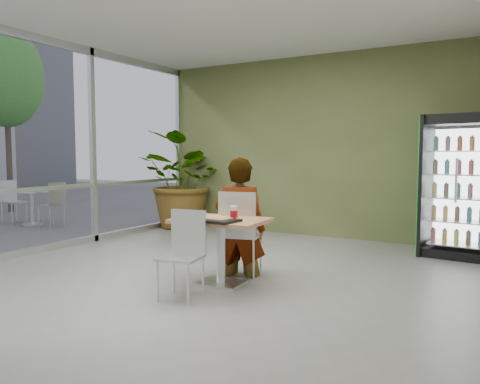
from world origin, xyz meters
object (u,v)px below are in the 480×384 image
seated_woman (240,229)px  cafeteria_tray (216,220)px  dining_table (221,238)px  soda_cup (234,213)px  beverage_fridge (458,186)px  chair_far (239,227)px  potted_plant (185,180)px  chair_near (185,246)px

seated_woman → cafeteria_tray: 0.76m
dining_table → cafeteria_tray: cafeteria_tray is taller
dining_table → soda_cup: soda_cup is taller
dining_table → beverage_fridge: 3.66m
chair_far → beverage_fridge: size_ratio=0.51×
beverage_fridge → potted_plant: bearing=-176.1°
chair_far → potted_plant: potted_plant is taller
beverage_fridge → potted_plant: beverage_fridge is taller
cafeteria_tray → beverage_fridge: beverage_fridge is taller
dining_table → cafeteria_tray: 0.32m
cafeteria_tray → beverage_fridge: 3.77m
chair_near → seated_woman: seated_woman is taller
potted_plant → beverage_fridge: bearing=-2.0°
soda_cup → seated_woman: bearing=113.5°
chair_far → beverage_fridge: 3.32m
seated_woman → soda_cup: seated_woman is taller
cafeteria_tray → potted_plant: size_ratio=0.24×
potted_plant → dining_table: bearing=-47.9°
soda_cup → potted_plant: (-3.00, 3.15, 0.13)m
chair_far → seated_woman: bearing=-78.1°
chair_far → potted_plant: bearing=-58.0°
chair_far → cafeteria_tray: (0.10, -0.66, 0.16)m
dining_table → chair_near: (-0.11, -0.53, -0.02)m
beverage_fridge → potted_plant: 4.95m
chair_far → chair_near: chair_far is taller
chair_near → soda_cup: size_ratio=5.80×
cafeteria_tray → seated_woman: bearing=99.9°
chair_near → beverage_fridge: bearing=47.5°
chair_far → beverage_fridge: (2.15, 2.50, 0.41)m
chair_near → potted_plant: size_ratio=0.47×
soda_cup → beverage_fridge: bearing=56.8°
chair_far → soda_cup: 0.56m
soda_cup → potted_plant: potted_plant is taller
beverage_fridge → dining_table: bearing=-119.9°
soda_cup → chair_near: bearing=-120.2°
dining_table → beverage_fridge: size_ratio=0.52×
soda_cup → dining_table: bearing=171.5°
seated_woman → beverage_fridge: (2.17, 2.44, 0.44)m
dining_table → soda_cup: bearing=-8.5°
cafeteria_tray → potted_plant: 4.42m
chair_far → soda_cup: bearing=98.9°
soda_cup → beverage_fridge: 3.55m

